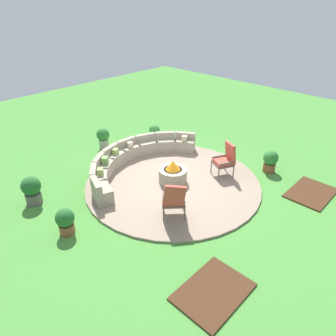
# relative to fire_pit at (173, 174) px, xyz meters

# --- Properties ---
(ground_plane) EXTENTS (24.00, 24.00, 0.00)m
(ground_plane) POSITION_rel_fire_pit_xyz_m (0.00, 0.00, -0.33)
(ground_plane) COLOR #478C38
(patio_circle) EXTENTS (5.20, 5.20, 0.06)m
(patio_circle) POSITION_rel_fire_pit_xyz_m (0.00, 0.00, -0.30)
(patio_circle) COLOR gray
(patio_circle) RESTS_ON ground_plane
(mulch_bed_left) EXTENTS (1.47, 1.06, 0.04)m
(mulch_bed_left) POSITION_rel_fire_pit_xyz_m (-2.34, -3.23, -0.31)
(mulch_bed_left) COLOR #472B19
(mulch_bed_left) RESTS_ON ground_plane
(mulch_bed_right) EXTENTS (1.47, 1.06, 0.04)m
(mulch_bed_right) POSITION_rel_fire_pit_xyz_m (2.34, -3.23, -0.31)
(mulch_bed_right) COLOR #472B19
(mulch_bed_right) RESTS_ON ground_plane
(fire_pit) EXTENTS (0.84, 0.84, 0.70)m
(fire_pit) POSITION_rel_fire_pit_xyz_m (0.00, 0.00, 0.00)
(fire_pit) COLOR #9E937F
(fire_pit) RESTS_ON patio_circle
(curved_stone_bench) EXTENTS (4.54, 2.05, 0.64)m
(curved_stone_bench) POSITION_rel_fire_pit_xyz_m (-0.17, 1.62, -0.01)
(curved_stone_bench) COLOR #9E937F
(curved_stone_bench) RESTS_ON patio_circle
(lounge_chair_front_left) EXTENTS (0.79, 0.82, 1.06)m
(lounge_chair_front_left) POSITION_rel_fire_pit_xyz_m (-1.20, -1.15, 0.27)
(lounge_chair_front_left) COLOR brown
(lounge_chair_front_left) RESTS_ON patio_circle
(lounge_chair_front_right) EXTENTS (0.74, 0.73, 1.06)m
(lounge_chair_front_right) POSITION_rel_fire_pit_xyz_m (1.41, -0.87, 0.28)
(lounge_chair_front_right) COLOR brown
(lounge_chair_front_right) RESTS_ON patio_circle
(potted_plant_0) EXTENTS (0.47, 0.47, 0.72)m
(potted_plant_0) POSITION_rel_fire_pit_xyz_m (2.66, -1.73, 0.06)
(potted_plant_0) COLOR brown
(potted_plant_0) RESTS_ON ground_plane
(potted_plant_1) EXTENTS (0.51, 0.51, 0.80)m
(potted_plant_1) POSITION_rel_fire_pit_xyz_m (-3.34, 2.06, 0.11)
(potted_plant_1) COLOR #605B56
(potted_plant_1) RESTS_ON ground_plane
(potted_plant_2) EXTENTS (0.45, 0.45, 0.67)m
(potted_plant_2) POSITION_rel_fire_pit_xyz_m (-3.37, 0.32, 0.03)
(potted_plant_2) COLOR brown
(potted_plant_2) RESTS_ON ground_plane
(potted_plant_3) EXTENTS (0.47, 0.47, 0.75)m
(potted_plant_3) POSITION_rel_fire_pit_xyz_m (0.06, 3.53, 0.09)
(potted_plant_3) COLOR #A89E8E
(potted_plant_3) RESTS_ON ground_plane
(potted_plant_4) EXTENTS (0.41, 0.41, 0.65)m
(potted_plant_4) POSITION_rel_fire_pit_xyz_m (1.79, 2.63, 0.02)
(potted_plant_4) COLOR #A89E8E
(potted_plant_4) RESTS_ON ground_plane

